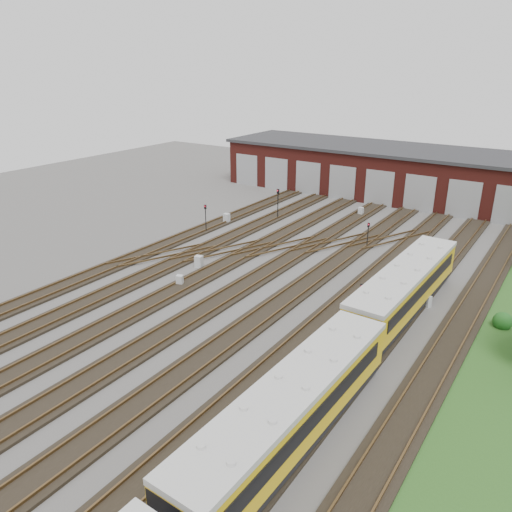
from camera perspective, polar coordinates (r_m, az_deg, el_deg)
The scene contains 14 objects.
ground at distance 35.66m, azimuth -3.18°, elevation -7.00°, with size 120.00×120.00×0.00m, color #403E3B.
track_network at distance 36.11m, azimuth -2.83°, elevation -6.41°, with size 30.40×70.00×0.33m.
maintenance_shed at distance 69.02m, azimuth 17.31°, elevation 8.98°, with size 51.00×12.50×6.35m.
metro_train at distance 24.02m, azimuth 4.05°, elevation -17.29°, with size 3.12×47.37×3.16m.
signal_mast_0 at distance 52.58m, azimuth -5.79°, elevation 4.69°, with size 0.26×0.25×3.00m.
signal_mast_1 at distance 56.59m, azimuth 2.52°, elevation 6.37°, with size 0.28×0.27×3.58m.
signal_mast_2 at distance 49.10m, azimuth 12.68°, elevation 2.71°, with size 0.25×0.23×2.54m.
signal_mast_3 at distance 35.41m, azimuth 11.91°, elevation -4.58°, with size 0.22×0.21×2.66m.
relay_cabinet_0 at distance 40.73m, azimuth -8.71°, elevation -2.77°, with size 0.52×0.43×0.87m, color #B4B8BA.
relay_cabinet_1 at distance 55.94m, azimuth -3.37°, elevation 4.33°, with size 0.64×0.54×1.07m, color #B4B8BA.
relay_cabinet_2 at distance 43.97m, azimuth -6.54°, elevation -0.64°, with size 0.64×0.53×1.07m, color #B4B8BA.
relay_cabinet_3 at distance 60.01m, azimuth 11.89°, elevation 5.02°, with size 0.56×0.47×0.94m, color #B4B8BA.
relay_cabinet_4 at distance 38.95m, azimuth 18.97°, elevation -4.92°, with size 0.52×0.43×0.87m, color #B4B8BA.
bush_0 at distance 37.95m, azimuth 26.40°, elevation -6.45°, with size 1.29×1.29×1.29m, color #164A15.
Camera 1 is at (19.05, -24.92, 16.96)m, focal length 35.00 mm.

